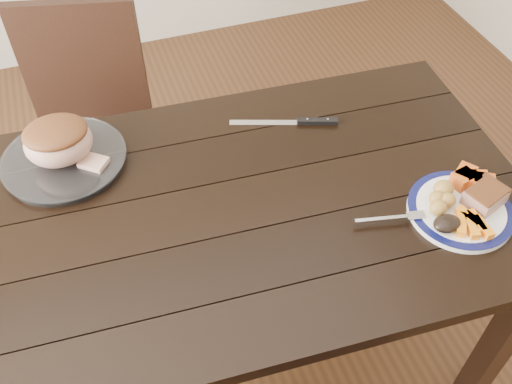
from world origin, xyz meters
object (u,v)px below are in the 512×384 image
object	(u,v)px
roast_joint	(58,142)
carving_knife	(304,122)
fork	(395,218)
pork_slice	(485,197)
chair_far	(90,122)
dining_table	(226,230)
dinner_plate	(460,211)
serving_platter	(65,160)

from	to	relation	value
roast_joint	carving_knife	xyz separation A→B (m)	(0.69, -0.06, -0.07)
fork	pork_slice	bearing A→B (deg)	5.12
pork_slice	fork	distance (m)	0.24
chair_far	dining_table	bearing A→B (deg)	124.60
chair_far	dinner_plate	xyz separation A→B (m)	(0.85, -0.95, 0.23)
chair_far	serving_platter	distance (m)	0.50
dining_table	pork_slice	xyz separation A→B (m)	(0.62, -0.22, 0.13)
dinner_plate	roast_joint	world-z (taller)	roast_joint
dining_table	carving_knife	xyz separation A→B (m)	(0.32, 0.24, 0.10)
dining_table	serving_platter	world-z (taller)	serving_platter
dinner_plate	dining_table	bearing A→B (deg)	159.02
dinner_plate	carving_knife	bearing A→B (deg)	118.01
serving_platter	roast_joint	size ratio (longest dim) A/B	1.83
fork	carving_knife	bearing A→B (deg)	111.40
fork	roast_joint	world-z (taller)	roast_joint
chair_far	roast_joint	size ratio (longest dim) A/B	5.14
dining_table	chair_far	xyz separation A→B (m)	(-0.28, 0.74, -0.13)
dinner_plate	pork_slice	size ratio (longest dim) A/B	2.80
dining_table	fork	bearing A→B (deg)	-26.12
dining_table	fork	size ratio (longest dim) A/B	9.33
fork	chair_far	bearing A→B (deg)	138.46
roast_joint	pork_slice	bearing A→B (deg)	-27.90
serving_platter	dinner_plate	bearing A→B (deg)	-29.15
dining_table	fork	xyz separation A→B (m)	(0.39, -0.19, 0.11)
pork_slice	carving_knife	xyz separation A→B (m)	(-0.30, 0.46, -0.04)
chair_far	fork	bearing A→B (deg)	139.46
chair_far	serving_platter	size ratio (longest dim) A/B	2.81
dining_table	roast_joint	world-z (taller)	roast_joint
dining_table	carving_knife	world-z (taller)	carving_knife
dining_table	roast_joint	distance (m)	0.50
serving_platter	carving_knife	size ratio (longest dim) A/B	1.07
chair_far	fork	distance (m)	1.17
dinner_plate	fork	xyz separation A→B (m)	(-0.17, 0.03, 0.01)
dinner_plate	serving_platter	world-z (taller)	serving_platter
chair_far	pork_slice	size ratio (longest dim) A/B	9.79
chair_far	dinner_plate	bearing A→B (deg)	145.14
dining_table	pork_slice	bearing A→B (deg)	-19.54
pork_slice	fork	xyz separation A→B (m)	(-0.23, 0.03, -0.02)
dinner_plate	pork_slice	bearing A→B (deg)	-4.76
dining_table	dinner_plate	distance (m)	0.61
dining_table	dinner_plate	bearing A→B (deg)	-20.98
dining_table	fork	world-z (taller)	fork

